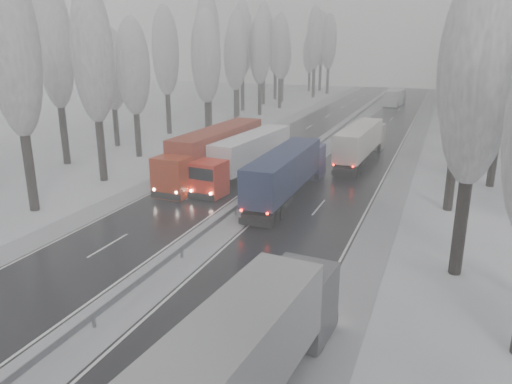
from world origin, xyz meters
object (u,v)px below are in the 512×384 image
Objects in this scene: truck_blue_box at (288,170)px; truck_red_red at (213,150)px; truck_grey_tarp at (222,378)px; truck_cream_box at (361,140)px; box_truck_distant at (395,98)px; truck_red_white at (247,154)px.

truck_red_red reaches higher than truck_blue_box.
truck_cream_box is (-2.59, 40.46, -0.15)m from truck_grey_tarp.
box_truck_distant is 61.79m from truck_red_red.
truck_cream_box is at bearing 55.12° from truck_red_white.
truck_grey_tarp is 1.04× the size of truck_blue_box.
truck_blue_box is 1.03× the size of truck_red_white.
truck_cream_box is at bearing -81.82° from box_truck_distant.
truck_grey_tarp is 0.94× the size of truck_red_red.
truck_grey_tarp is at bearing -61.31° from truck_red_red.
truck_grey_tarp is 1.07× the size of truck_cream_box.
truck_red_white is (-7.03, -60.01, 0.70)m from box_truck_distant.
truck_grey_tarp is at bearing -83.96° from truck_cream_box.
truck_red_red is (-2.98, -0.95, 0.31)m from truck_red_white.
truck_blue_box is 7.13m from truck_red_white.
truck_blue_box is (-5.89, 25.42, -0.07)m from truck_grey_tarp.
truck_red_red reaches higher than truck_grey_tarp.
box_truck_distant is at bearing 94.39° from truck_cream_box.
truck_grey_tarp reaches higher than truck_blue_box.
truck_blue_box is 0.91× the size of truck_red_red.
truck_blue_box is 9.19m from truck_red_red.
truck_blue_box is at bearing -20.94° from truck_red_red.
truck_red_white is at bearing 115.63° from truck_grey_tarp.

